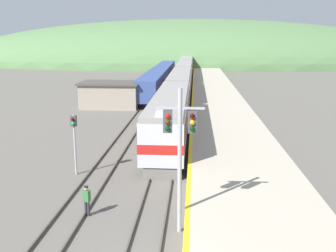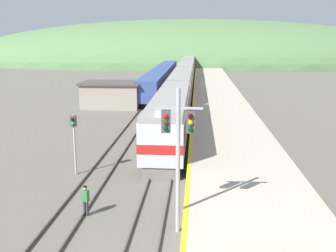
{
  "view_description": "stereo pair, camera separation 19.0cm",
  "coord_description": "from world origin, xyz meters",
  "px_view_note": "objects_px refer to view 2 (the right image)",
  "views": [
    {
      "loc": [
        2.1,
        -12.29,
        9.02
      ],
      "look_at": [
        0.12,
        16.76,
        2.44
      ],
      "focal_mm": 42.0,
      "sensor_mm": 36.0,
      "label": 1
    },
    {
      "loc": [
        2.29,
        -12.27,
        9.02
      ],
      "look_at": [
        0.12,
        16.76,
        2.44
      ],
      "focal_mm": 42.0,
      "sensor_mm": 36.0,
      "label": 2
    }
  ],
  "objects_px": {
    "carriage_second": "(181,85)",
    "signal_mast_main": "(178,141)",
    "express_train_lead_car": "(171,115)",
    "carriage_fourth": "(189,65)",
    "carriage_third": "(186,72)",
    "signal_post_siding": "(74,132)",
    "track_worker": "(85,199)",
    "siding_train": "(162,78)"
  },
  "relations": [
    {
      "from": "carriage_third",
      "to": "carriage_fourth",
      "type": "xyz_separation_m",
      "value": [
        0.0,
        22.42,
        0.0
      ]
    },
    {
      "from": "signal_post_siding",
      "to": "track_worker",
      "type": "bearing_deg",
      "value": -68.39
    },
    {
      "from": "express_train_lead_car",
      "to": "track_worker",
      "type": "xyz_separation_m",
      "value": [
        -3.35,
        -15.6,
        -1.35
      ]
    },
    {
      "from": "carriage_third",
      "to": "signal_post_siding",
      "type": "xyz_separation_m",
      "value": [
        -5.79,
        -54.34,
        0.67
      ]
    },
    {
      "from": "carriage_second",
      "to": "signal_post_siding",
      "type": "relative_size",
      "value": 5.27
    },
    {
      "from": "signal_mast_main",
      "to": "express_train_lead_car",
      "type": "bearing_deg",
      "value": 94.94
    },
    {
      "from": "signal_mast_main",
      "to": "signal_post_siding",
      "type": "bearing_deg",
      "value": 133.92
    },
    {
      "from": "siding_train",
      "to": "signal_mast_main",
      "type": "bearing_deg",
      "value": -84.05
    },
    {
      "from": "siding_train",
      "to": "signal_mast_main",
      "type": "height_order",
      "value": "signal_mast_main"
    },
    {
      "from": "carriage_third",
      "to": "signal_mast_main",
      "type": "xyz_separation_m",
      "value": [
        1.47,
        -61.88,
        2.23
      ]
    },
    {
      "from": "signal_post_siding",
      "to": "track_worker",
      "type": "relative_size",
      "value": 2.52
    },
    {
      "from": "carriage_second",
      "to": "track_worker",
      "type": "distance_m",
      "value": 38.24
    },
    {
      "from": "express_train_lead_car",
      "to": "signal_mast_main",
      "type": "bearing_deg",
      "value": -85.06
    },
    {
      "from": "carriage_second",
      "to": "signal_post_siding",
      "type": "distance_m",
      "value": 32.45
    },
    {
      "from": "carriage_third",
      "to": "signal_mast_main",
      "type": "height_order",
      "value": "signal_mast_main"
    },
    {
      "from": "express_train_lead_car",
      "to": "carriage_second",
      "type": "xyz_separation_m",
      "value": [
        0.0,
        22.47,
        -0.01
      ]
    },
    {
      "from": "signal_post_siding",
      "to": "carriage_fourth",
      "type": "bearing_deg",
      "value": 85.69
    },
    {
      "from": "siding_train",
      "to": "carriage_second",
      "type": "bearing_deg",
      "value": -74.32
    },
    {
      "from": "carriage_fourth",
      "to": "track_worker",
      "type": "xyz_separation_m",
      "value": [
        -3.35,
        -82.91,
        -1.34
      ]
    },
    {
      "from": "carriage_second",
      "to": "carriage_third",
      "type": "relative_size",
      "value": 1.0
    },
    {
      "from": "carriage_second",
      "to": "signal_post_siding",
      "type": "xyz_separation_m",
      "value": [
        -5.79,
        -31.92,
        0.67
      ]
    },
    {
      "from": "carriage_third",
      "to": "signal_post_siding",
      "type": "relative_size",
      "value": 5.27
    },
    {
      "from": "track_worker",
      "to": "signal_mast_main",
      "type": "bearing_deg",
      "value": -16.05
    },
    {
      "from": "carriage_second",
      "to": "carriage_fourth",
      "type": "bearing_deg",
      "value": 90.0
    },
    {
      "from": "carriage_third",
      "to": "siding_train",
      "type": "relative_size",
      "value": 0.47
    },
    {
      "from": "track_worker",
      "to": "siding_train",
      "type": "bearing_deg",
      "value": 90.92
    },
    {
      "from": "express_train_lead_car",
      "to": "siding_train",
      "type": "xyz_separation_m",
      "value": [
        -4.2,
        37.43,
        -0.39
      ]
    },
    {
      "from": "carriage_third",
      "to": "carriage_second",
      "type": "bearing_deg",
      "value": -90.0
    },
    {
      "from": "express_train_lead_car",
      "to": "carriage_second",
      "type": "distance_m",
      "value": 22.47
    },
    {
      "from": "express_train_lead_car",
      "to": "track_worker",
      "type": "bearing_deg",
      "value": -102.12
    },
    {
      "from": "siding_train",
      "to": "track_worker",
      "type": "distance_m",
      "value": 53.05
    },
    {
      "from": "carriage_third",
      "to": "signal_post_siding",
      "type": "distance_m",
      "value": 54.65
    },
    {
      "from": "carriage_second",
      "to": "carriage_fourth",
      "type": "distance_m",
      "value": 44.83
    },
    {
      "from": "carriage_second",
      "to": "signal_mast_main",
      "type": "relative_size",
      "value": 3.14
    },
    {
      "from": "express_train_lead_car",
      "to": "carriage_second",
      "type": "relative_size",
      "value": 0.98
    },
    {
      "from": "express_train_lead_car",
      "to": "carriage_fourth",
      "type": "bearing_deg",
      "value": 90.0
    },
    {
      "from": "carriage_fourth",
      "to": "carriage_second",
      "type": "bearing_deg",
      "value": -90.0
    },
    {
      "from": "carriage_second",
      "to": "carriage_third",
      "type": "distance_m",
      "value": 22.42
    },
    {
      "from": "express_train_lead_car",
      "to": "carriage_second",
      "type": "bearing_deg",
      "value": 90.0
    },
    {
      "from": "signal_post_siding",
      "to": "signal_mast_main",
      "type": "bearing_deg",
      "value": -46.08
    },
    {
      "from": "carriage_third",
      "to": "carriage_fourth",
      "type": "relative_size",
      "value": 1.0
    },
    {
      "from": "carriage_fourth",
      "to": "signal_mast_main",
      "type": "height_order",
      "value": "signal_mast_main"
    }
  ]
}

